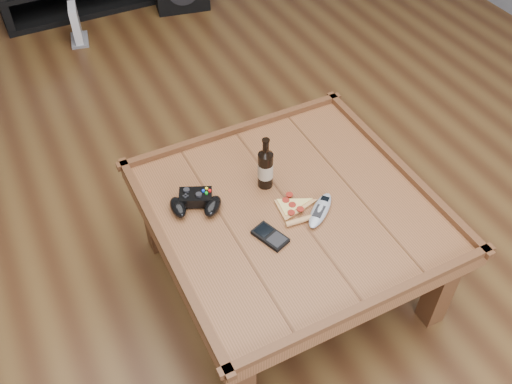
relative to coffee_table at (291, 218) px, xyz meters
name	(u,v)px	position (x,y,z in m)	size (l,w,h in m)	color
ground	(287,279)	(0.00, 0.00, -0.39)	(6.00, 6.00, 0.00)	#3F2412
coffee_table	(291,218)	(0.00, 0.00, 0.00)	(1.03, 1.03, 0.48)	brown
beer_bottle	(265,167)	(-0.03, 0.15, 0.15)	(0.06, 0.06, 0.23)	black
game_controller	(195,203)	(-0.32, 0.16, 0.09)	(0.20, 0.18, 0.06)	black
pizza_slice	(293,208)	(0.00, -0.01, 0.07)	(0.15, 0.22, 0.02)	tan
smartphone	(270,236)	(-0.14, -0.09, 0.07)	(0.11, 0.14, 0.02)	black
remote_control	(320,210)	(0.08, -0.07, 0.07)	(0.18, 0.16, 0.03)	#9BA1A8
game_console	(76,26)	(-0.29, 2.28, -0.28)	(0.15, 0.21, 0.24)	slate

